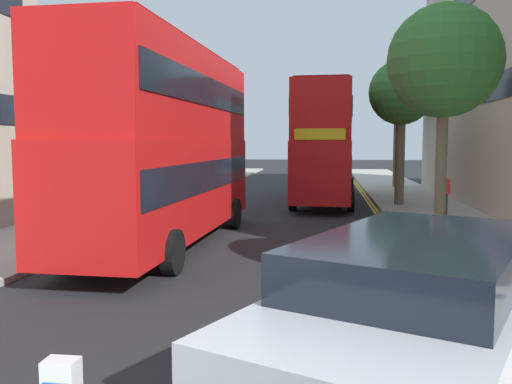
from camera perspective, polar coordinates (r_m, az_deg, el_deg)
The scene contains 11 objects.
sidewalk_right at distance 18.53m, azimuth 20.89°, elevation -4.13°, with size 4.00×80.00×0.14m, color #ADA89E.
sidewalk_left at distance 19.98m, azimuth -18.43°, elevation -3.39°, with size 4.00×80.00×0.14m, color #ADA89E.
kerb_line_outer at distance 16.21m, azimuth 15.28°, elevation -5.52°, with size 0.10×56.00×0.01m, color yellow.
kerb_line_inner at distance 16.19m, azimuth 14.71°, elevation -5.52°, with size 0.10×56.00×0.01m, color yellow.
double_decker_bus_away at distance 15.73m, azimuth -9.36°, elevation 5.36°, with size 3.12×10.90×5.64m.
double_decker_bus_oncoming at distance 26.80m, azimuth 7.33°, elevation 5.33°, with size 3.13×10.90×5.64m.
taxi_minivan at distance 5.40m, azimuth 16.05°, elevation -15.79°, with size 3.67×5.15×2.12m.
pedestrian_far at distance 22.10m, azimuth 19.24°, elevation -0.21°, with size 0.34×0.22×1.62m.
street_tree_near at distance 25.55m, azimuth 15.05°, elevation 9.89°, with size 2.92×2.92×6.53m.
street_tree_mid at distance 35.80m, azimuth 14.60°, elevation 9.81°, with size 3.15×3.15×7.40m.
street_tree_distant at distance 14.91m, azimuth 19.19°, elevation 12.74°, with size 2.88×2.88×6.34m.
Camera 1 is at (2.14, -1.77, 3.00)m, focal length 38.04 mm.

